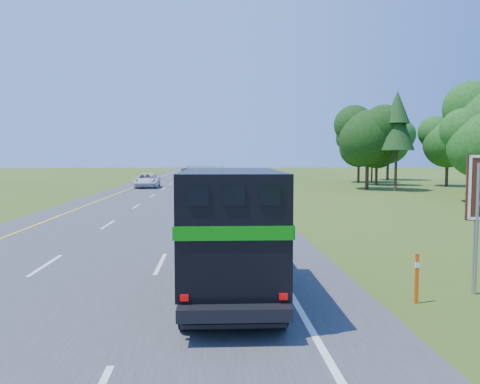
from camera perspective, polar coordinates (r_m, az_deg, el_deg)
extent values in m
cube|color=#38383A|center=(54.36, -7.11, 0.58)|extent=(15.00, 260.00, 0.04)
cube|color=yellow|center=(54.99, -12.84, 0.58)|extent=(0.15, 260.00, 0.01)
cube|color=white|center=(54.28, -1.31, 0.64)|extent=(0.15, 260.00, 0.01)
cylinder|color=black|center=(14.92, -5.02, -7.25)|extent=(0.33, 0.98, 0.97)
cylinder|color=black|center=(14.95, 2.18, -7.22)|extent=(0.33, 0.98, 0.97)
cylinder|color=black|center=(10.79, -6.05, -11.77)|extent=(0.33, 0.98, 0.97)
cylinder|color=black|center=(10.84, 4.01, -11.69)|extent=(0.33, 0.98, 0.97)
cylinder|color=black|center=(9.78, -6.46, -13.49)|extent=(0.33, 0.98, 0.97)
cylinder|color=black|center=(9.83, 4.73, -13.39)|extent=(0.33, 0.98, 0.97)
cube|color=black|center=(12.12, -1.18, -9.44)|extent=(2.24, 7.12, 0.25)
cube|color=black|center=(14.64, -1.42, -3.21)|extent=(2.20, 1.63, 1.68)
cube|color=black|center=(15.40, -1.47, -1.18)|extent=(1.95, 0.09, 0.53)
cube|color=black|center=(11.26, -1.12, -3.54)|extent=(2.30, 5.17, 2.43)
cube|color=#067E08|center=(8.68, -0.73, -5.07)|extent=(2.21, 0.07, 0.27)
cube|color=#067E08|center=(11.27, -6.85, -2.94)|extent=(0.12, 5.13, 0.27)
cube|color=#067E08|center=(11.32, 4.58, -2.89)|extent=(0.12, 5.13, 0.27)
cube|color=black|center=(8.60, -5.16, -0.50)|extent=(0.40, 0.04, 0.35)
cube|color=black|center=(8.60, -0.74, -0.48)|extent=(0.40, 0.04, 0.35)
cube|color=black|center=(8.64, 3.67, -0.47)|extent=(0.40, 0.04, 0.35)
cube|color=black|center=(9.25, -0.74, -15.98)|extent=(2.04, 0.14, 0.09)
cube|color=#B20505|center=(8.98, -6.81, -12.69)|extent=(0.16, 0.04, 0.12)
cube|color=#B20505|center=(9.03, 5.33, -12.58)|extent=(0.16, 0.04, 0.12)
imported|color=silver|center=(54.14, -11.24, 1.40)|extent=(3.02, 5.97, 1.62)
imported|color=#AFAFB6|center=(114.64, -6.75, 2.93)|extent=(2.01, 4.75, 1.60)
cylinder|color=gray|center=(13.31, 26.84, -4.08)|extent=(0.11, 0.11, 3.36)
cube|color=#FC4C0D|center=(12.12, 20.74, -9.84)|extent=(0.09, 0.04, 1.21)
cube|color=white|center=(12.05, 20.78, -8.31)|extent=(0.10, 0.06, 0.13)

